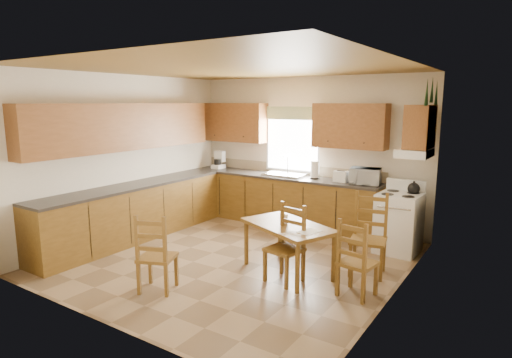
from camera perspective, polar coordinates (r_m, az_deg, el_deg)
The scene contains 35 objects.
floor at distance 6.34m, azimuth -2.67°, elevation -10.55°, with size 4.50×4.50×0.00m, color #856A4B.
ceiling at distance 5.95m, azimuth -2.89°, elevation 14.56°, with size 4.50×4.50×0.00m, color brown.
wall_left at distance 7.53m, azimuth -16.77°, elevation 2.93°, with size 4.50×4.50×0.00m, color beige.
wall_right at distance 5.03m, azimuth 18.43°, elevation -0.58°, with size 4.50×4.50×0.00m, color beige.
wall_back at distance 7.91m, azimuth 6.87°, elevation 3.62°, with size 4.50×4.50×0.00m, color beige.
wall_front at distance 4.41m, azimuth -20.22°, elevation -2.15°, with size 4.50×4.50×0.00m, color beige.
lower_cab_back at distance 7.98m, azimuth 3.35°, elevation -2.90°, with size 3.75×0.60×0.88m, color brown.
lower_cab_left at distance 7.38m, azimuth -15.79°, elevation -4.37°, with size 0.60×3.60×0.88m, color brown.
counter_back at distance 7.89m, azimuth 3.39°, elevation 0.35°, with size 3.75×0.63×0.04m, color #332E2A.
counter_left at distance 7.28m, azimuth -15.97°, elevation -0.86°, with size 0.63×3.60×0.04m, color #332E2A.
backsplash at distance 8.12m, azimuth 4.42°, elevation 1.41°, with size 3.75×0.01×0.18m, color gray.
upper_cab_back_left at distance 8.54m, azimuth -2.98°, elevation 7.55°, with size 1.41×0.33×0.75m, color brown.
upper_cab_back_right at distance 7.38m, azimuth 12.42°, elevation 6.92°, with size 1.25×0.33×0.75m, color brown.
upper_cab_left at distance 7.27m, azimuth -17.04°, elevation 6.67°, with size 0.33×3.60×0.75m, color brown.
upper_cab_stove at distance 6.61m, azimuth 21.02°, elevation 6.52°, with size 0.33×0.62×0.62m, color brown.
range_hood at distance 6.65m, azimuth 20.39°, elevation 3.29°, with size 0.44×0.62×0.12m, color white.
window_frame at distance 8.00m, azimuth 4.87°, elevation 5.17°, with size 1.13×0.02×1.18m, color white.
window_pane at distance 8.00m, azimuth 4.85°, elevation 5.17°, with size 1.05×0.01×1.10m, color white.
window_valance at distance 7.95m, azimuth 4.82°, elevation 8.74°, with size 1.19×0.01×0.24m, color #486F38.
sink_basin at distance 7.85m, azimuth 3.86°, elevation 0.59°, with size 0.75×0.45×0.04m, color silver.
pine_decal_a at distance 6.26m, azimuth 21.83°, elevation 10.71°, with size 0.22×0.22×0.36m, color #1B451D.
pine_decal_b at distance 6.57m, azimuth 22.44°, elevation 10.96°, with size 0.22×0.22×0.36m, color #1B451D.
pine_decal_c at distance 6.89m, azimuth 22.93°, elevation 10.52°, with size 0.22×0.22×0.36m, color #1B451D.
stove at distance 6.83m, azimuth 18.49°, elevation -5.67°, with size 0.60×0.61×0.88m, color white.
coffeemaker at distance 8.73m, azimuth -5.07°, elevation 2.52°, with size 0.20×0.24×0.33m, color white.
paper_towel at distance 7.58m, azimuth 7.83°, elevation 1.22°, with size 0.13×0.13×0.31m, color white.
toaster at distance 7.34m, azimuth 11.23°, elevation 0.33°, with size 0.23×0.14×0.18m, color white.
microwave at distance 7.22m, azimuth 14.34°, elevation 0.37°, with size 0.45×0.32×0.27m, color white.
dining_table at distance 5.76m, azimuth 4.26°, elevation -9.23°, with size 1.24×0.71×0.67m, color brown.
chair_near_left at distance 5.32m, azimuth -13.05°, elevation -9.47°, with size 0.40×0.38×0.96m, color brown.
chair_near_right at distance 5.18m, azimuth 13.42°, elevation -10.19°, with size 0.39×0.37×0.93m, color brown.
chair_far_left at distance 5.43m, azimuth 3.80°, elevation -8.68°, with size 0.41×0.39×0.98m, color brown.
chair_far_right at distance 5.82m, azimuth 14.76°, elevation -7.26°, with size 0.45×0.43×1.07m, color brown.
table_paper at distance 5.37m, azimuth 7.03°, elevation -6.98°, with size 0.20×0.27×0.00m, color white.
table_card at distance 5.69m, azimuth 3.88°, elevation -5.31°, with size 0.09×0.02×0.12m, color white.
Camera 1 is at (3.49, -4.79, 2.24)m, focal length 30.00 mm.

